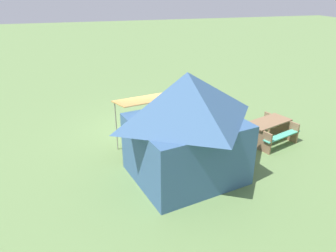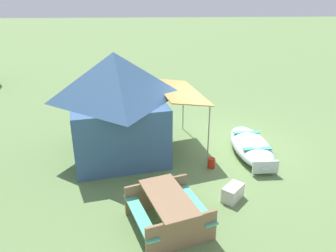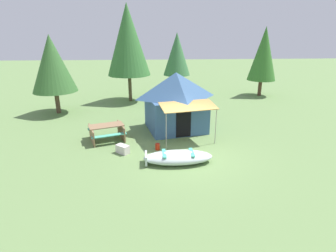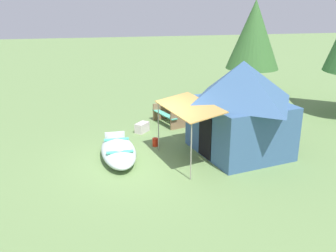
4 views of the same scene
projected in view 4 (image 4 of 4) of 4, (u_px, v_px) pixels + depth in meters
ground_plane at (145, 164)px, 11.61m from camera, size 80.00×80.00×0.00m
beached_rowboat at (118, 151)px, 11.99m from camera, size 2.78×1.14×0.48m
canvas_cabin_tent at (241, 106)px, 12.05m from camera, size 3.56×4.36×3.03m
picnic_table at (177, 111)px, 15.36m from camera, size 2.00×1.91×0.76m
cooler_box at (142, 127)px, 14.33m from camera, size 0.64×0.61×0.37m
fuel_can at (155, 142)px, 12.99m from camera, size 0.25×0.25×0.29m
pine_tree_far_center at (254, 35)px, 18.91m from camera, size 2.69×2.69×4.83m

